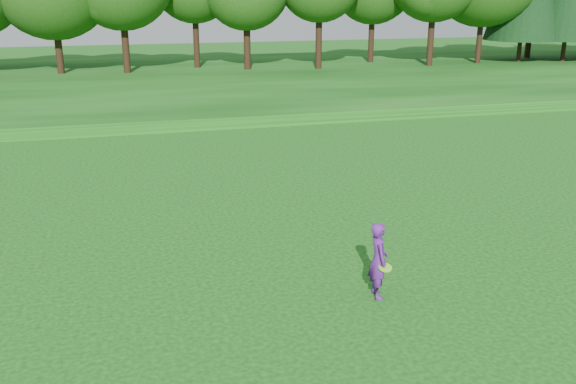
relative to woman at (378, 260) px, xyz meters
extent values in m
plane|color=#0C430D|center=(-2.52, -0.72, -0.87)|extent=(140.00, 140.00, 0.00)
cube|color=#0C430D|center=(-2.52, 33.28, -0.57)|extent=(130.00, 30.00, 0.60)
cube|color=gray|center=(-2.52, 19.28, -0.85)|extent=(130.00, 1.60, 0.04)
imported|color=#561C7E|center=(0.00, 0.00, 0.00)|extent=(0.48, 0.68, 1.75)
cylinder|color=#88E824|center=(0.06, -0.24, -0.08)|extent=(0.30, 0.30, 0.11)
camera|label=1|loc=(-5.29, -12.07, 5.76)|focal=40.00mm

